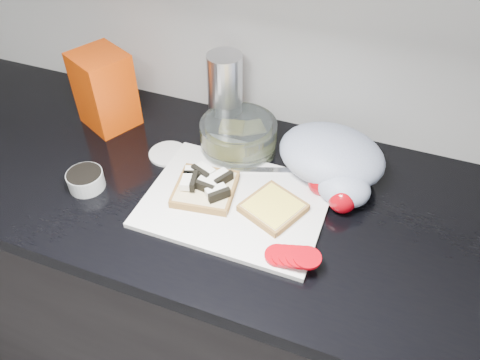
% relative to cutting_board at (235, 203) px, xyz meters
% --- Properties ---
extents(base_cabinet, '(3.50, 0.60, 0.86)m').
position_rel_cutting_board_xyz_m(base_cabinet, '(-0.02, 0.05, -0.48)').
color(base_cabinet, black).
rests_on(base_cabinet, ground).
extents(countertop, '(3.50, 0.64, 0.04)m').
position_rel_cutting_board_xyz_m(countertop, '(-0.02, 0.05, -0.03)').
color(countertop, black).
rests_on(countertop, base_cabinet).
extents(cutting_board, '(0.40, 0.30, 0.01)m').
position_rel_cutting_board_xyz_m(cutting_board, '(0.00, 0.00, 0.00)').
color(cutting_board, silver).
rests_on(cutting_board, countertop).
extents(bread_left, '(0.16, 0.16, 0.04)m').
position_rel_cutting_board_xyz_m(bread_left, '(-0.08, 0.01, 0.02)').
color(bread_left, beige).
rests_on(bread_left, cutting_board).
extents(bread_right, '(0.16, 0.16, 0.02)m').
position_rel_cutting_board_xyz_m(bread_right, '(0.09, 0.00, 0.01)').
color(bread_right, beige).
rests_on(bread_right, cutting_board).
extents(tomato_slices, '(0.13, 0.08, 0.02)m').
position_rel_cutting_board_xyz_m(tomato_slices, '(0.17, -0.11, 0.02)').
color(tomato_slices, '#9F030D').
rests_on(tomato_slices, cutting_board).
extents(knife, '(0.22, 0.09, 0.01)m').
position_rel_cutting_board_xyz_m(knife, '(0.09, 0.14, 0.01)').
color(knife, silver).
rests_on(knife, cutting_board).
extents(seed_tub, '(0.08, 0.08, 0.04)m').
position_rel_cutting_board_xyz_m(seed_tub, '(-0.35, -0.07, 0.02)').
color(seed_tub, '#AAAFAF').
rests_on(seed_tub, countertop).
extents(tub_lid, '(0.10, 0.10, 0.01)m').
position_rel_cutting_board_xyz_m(tub_lid, '(-0.22, 0.10, -0.00)').
color(tub_lid, silver).
rests_on(tub_lid, countertop).
extents(glass_bowl, '(0.19, 0.19, 0.08)m').
position_rel_cutting_board_xyz_m(glass_bowl, '(-0.06, 0.19, 0.03)').
color(glass_bowl, silver).
rests_on(glass_bowl, countertop).
extents(bread_bag, '(0.17, 0.17, 0.20)m').
position_rel_cutting_board_xyz_m(bread_bag, '(-0.43, 0.17, 0.10)').
color(bread_bag, '#E84D03').
rests_on(bread_bag, countertop).
extents(steel_canister, '(0.09, 0.09, 0.21)m').
position_rel_cutting_board_xyz_m(steel_canister, '(-0.13, 0.27, 0.10)').
color(steel_canister, silver).
rests_on(steel_canister, countertop).
extents(grocery_bag, '(0.29, 0.26, 0.11)m').
position_rel_cutting_board_xyz_m(grocery_bag, '(0.18, 0.17, 0.05)').
color(grocery_bag, '#B0C0D9').
rests_on(grocery_bag, countertop).
extents(whole_tomatoes, '(0.12, 0.10, 0.06)m').
position_rel_cutting_board_xyz_m(whole_tomatoes, '(0.20, 0.09, 0.03)').
color(whole_tomatoes, '#9F030D').
rests_on(whole_tomatoes, countertop).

